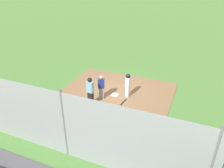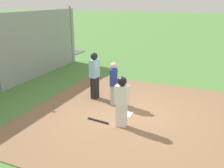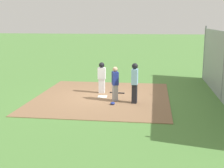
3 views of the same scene
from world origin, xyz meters
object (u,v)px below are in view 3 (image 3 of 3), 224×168
object	(u,v)px
home_plate	(102,97)
umpire	(135,82)
runner	(102,76)
baseball_bat	(117,93)
catcher	(115,83)
catcher_mask	(113,103)

from	to	relation	value
home_plate	umpire	world-z (taller)	umpire
runner	home_plate	bearing A→B (deg)	11.73
baseball_bat	catcher	bearing A→B (deg)	-80.32
runner	catcher_mask	xyz separation A→B (m)	(-2.14, -0.85, -0.83)
baseball_bat	catcher_mask	bearing A→B (deg)	-81.93
catcher	catcher_mask	size ratio (longest dim) A/B	6.63
catcher	home_plate	bearing A→B (deg)	-61.14
catcher	runner	size ratio (longest dim) A/B	1.00
catcher	umpire	world-z (taller)	umpire
catcher	umpire	distance (m)	0.97
umpire	runner	distance (m)	2.48
baseball_bat	home_plate	bearing A→B (deg)	-120.31
home_plate	runner	size ratio (longest dim) A/B	0.28
baseball_bat	umpire	bearing A→B (deg)	-53.85
umpire	runner	world-z (taller)	umpire
catcher	runner	distance (m)	1.68
home_plate	runner	xyz separation A→B (m)	(0.81, 0.17, 0.88)
catcher_mask	runner	bearing A→B (deg)	21.55
catcher	umpire	bearing A→B (deg)	143.45
catcher	runner	xyz separation A→B (m)	(1.44, 0.87, 0.07)
catcher_mask	home_plate	bearing A→B (deg)	27.04
catcher	umpire	xyz separation A→B (m)	(-0.29, -0.91, 0.14)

